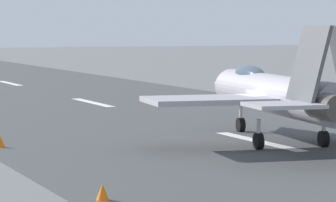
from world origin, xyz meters
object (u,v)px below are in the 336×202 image
object	(u,v)px
marker_cone_near	(103,192)
fighter_jet	(277,93)
crew_person	(278,99)
marker_cone_mid	(1,142)

from	to	relation	value
marker_cone_near	fighter_jet	bearing A→B (deg)	-50.14
fighter_jet	marker_cone_near	bearing A→B (deg)	129.86
crew_person	marker_cone_mid	distance (m)	23.82
fighter_jet	marker_cone_mid	bearing A→B (deg)	73.50
fighter_jet	marker_cone_mid	world-z (taller)	fighter_jet
fighter_jet	marker_cone_near	distance (m)	16.28
fighter_jet	marker_cone_near	size ratio (longest dim) A/B	32.33
marker_cone_near	marker_cone_mid	size ratio (longest dim) A/B	1.00
fighter_jet	marker_cone_mid	xyz separation A→B (m)	(3.67, 12.39, -2.13)
crew_person	marker_cone_near	world-z (taller)	crew_person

